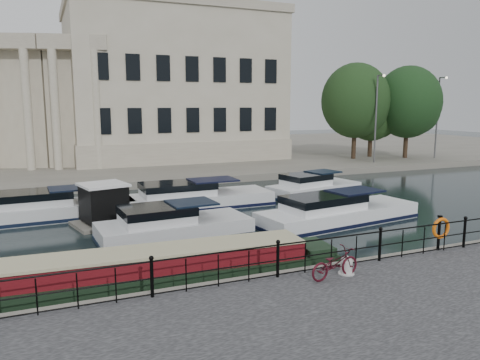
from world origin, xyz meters
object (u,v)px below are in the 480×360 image
object	(u,v)px
life_ring_post	(441,229)
harbour_hut	(104,206)
mooring_bollard	(346,265)
bicycle	(335,263)
narrowboat	(145,275)

from	to	relation	value
life_ring_post	harbour_hut	world-z (taller)	harbour_hut
life_ring_post	harbour_hut	bearing A→B (deg)	135.02
mooring_bollard	life_ring_post	size ratio (longest dim) A/B	0.45
bicycle	narrowboat	bearing A→B (deg)	52.27
narrowboat	harbour_hut	bearing A→B (deg)	94.58
mooring_bollard	harbour_hut	bearing A→B (deg)	118.13
mooring_bollard	narrowboat	bearing A→B (deg)	153.57
narrowboat	mooring_bollard	bearing A→B (deg)	-23.52
bicycle	harbour_hut	size ratio (longest dim) A/B	0.55
bicycle	life_ring_post	size ratio (longest dim) A/B	1.38
mooring_bollard	harbour_hut	size ratio (longest dim) A/B	0.18
harbour_hut	mooring_bollard	bearing A→B (deg)	-75.12
bicycle	mooring_bollard	world-z (taller)	bicycle
life_ring_post	narrowboat	size ratio (longest dim) A/B	0.10
mooring_bollard	bicycle	bearing A→B (deg)	-163.21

